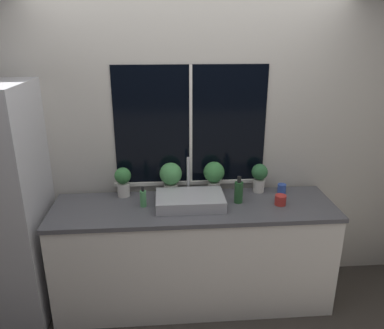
{
  "coord_description": "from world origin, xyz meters",
  "views": [
    {
      "loc": [
        -0.23,
        -2.39,
        2.21
      ],
      "look_at": [
        -0.02,
        0.3,
        1.25
      ],
      "focal_mm": 35.0,
      "sensor_mm": 36.0,
      "label": 1
    }
  ],
  "objects": [
    {
      "name": "soap_bottle",
      "position": [
        -0.4,
        0.33,
        0.97
      ],
      "size": [
        0.05,
        0.05,
        0.17
      ],
      "color": "#519E5B",
      "rests_on": "counter"
    },
    {
      "name": "counter",
      "position": [
        0.0,
        0.3,
        0.45
      ],
      "size": [
        2.26,
        0.63,
        0.9
      ],
      "color": "white",
      "rests_on": "ground_plane"
    },
    {
      "name": "mug_red",
      "position": [
        0.69,
        0.27,
        0.94
      ],
      "size": [
        0.09,
        0.09,
        0.08
      ],
      "color": "#B72D28",
      "rests_on": "counter"
    },
    {
      "name": "potted_plant_center_left",
      "position": [
        -0.18,
        0.54,
        1.06
      ],
      "size": [
        0.19,
        0.19,
        0.28
      ],
      "color": "silver",
      "rests_on": "counter"
    },
    {
      "name": "wall_back",
      "position": [
        0.0,
        0.68,
        1.35
      ],
      "size": [
        8.0,
        0.09,
        2.7
      ],
      "color": "#BCB7AD",
      "rests_on": "ground_plane"
    },
    {
      "name": "ground_plane",
      "position": [
        0.0,
        0.0,
        0.0
      ],
      "size": [
        14.0,
        14.0,
        0.0
      ],
      "primitive_type": "plane",
      "color": "#38332D"
    },
    {
      "name": "bottle_tall",
      "position": [
        0.37,
        0.34,
        0.99
      ],
      "size": [
        0.07,
        0.07,
        0.22
      ],
      "color": "#235128",
      "rests_on": "counter"
    },
    {
      "name": "sink",
      "position": [
        -0.03,
        0.31,
        0.94
      ],
      "size": [
        0.54,
        0.4,
        0.34
      ],
      "color": "#ADADB2",
      "rests_on": "counter"
    },
    {
      "name": "potted_plant_center_right",
      "position": [
        0.19,
        0.54,
        1.07
      ],
      "size": [
        0.18,
        0.18,
        0.28
      ],
      "color": "silver",
      "rests_on": "counter"
    },
    {
      "name": "potted_plant_far_left",
      "position": [
        -0.58,
        0.54,
        1.04
      ],
      "size": [
        0.14,
        0.14,
        0.25
      ],
      "color": "silver",
      "rests_on": "counter"
    },
    {
      "name": "mug_blue",
      "position": [
        0.77,
        0.5,
        0.94
      ],
      "size": [
        0.07,
        0.07,
        0.08
      ],
      "color": "#3351AD",
      "rests_on": "counter"
    },
    {
      "name": "potted_plant_far_right",
      "position": [
        0.58,
        0.54,
        1.04
      ],
      "size": [
        0.14,
        0.14,
        0.25
      ],
      "color": "silver",
      "rests_on": "counter"
    },
    {
      "name": "refrigerator",
      "position": [
        -1.5,
        0.31,
        0.94
      ],
      "size": [
        0.63,
        0.71,
        1.88
      ],
      "color": "#B7B7BC",
      "rests_on": "ground_plane"
    },
    {
      "name": "wall_right",
      "position": [
        2.09,
        1.5,
        1.35
      ],
      "size": [
        0.06,
        7.0,
        2.7
      ],
      "color": "#BCB7AD",
      "rests_on": "ground_plane"
    }
  ]
}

